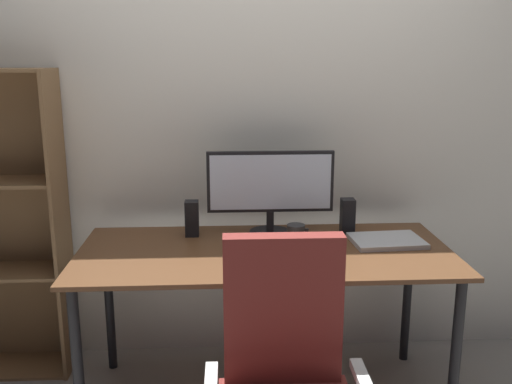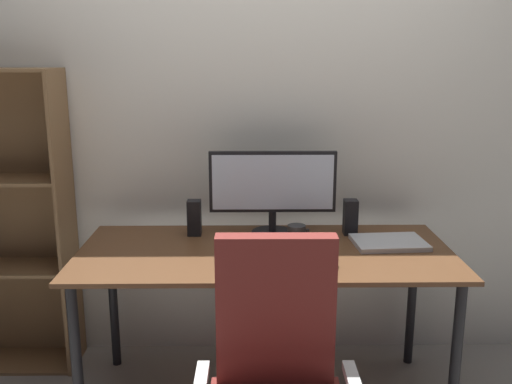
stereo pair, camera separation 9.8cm
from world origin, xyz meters
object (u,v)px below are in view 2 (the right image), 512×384
Objects in this scene: monitor at (273,186)px; mouse at (329,266)px; speaker_right at (350,217)px; keyboard at (279,266)px; laptop at (389,242)px; coffee_mug at (297,237)px; desk at (265,266)px; speaker_left at (194,218)px.

mouse is (0.21, -0.47, -0.22)m from monitor.
speaker_right reaches higher than mouse.
laptop is (0.52, 0.28, 0.00)m from keyboard.
keyboard is 0.27m from coffee_mug.
keyboard reaches higher than desk.
coffee_mug is at bearing 11.52° from desk.
desk is 2.75× the size of monitor.
speaker_left is 0.75m from speaker_right.
mouse is at bearing -38.34° from speaker_left.
speaker_right is (-0.15, 0.16, 0.07)m from laptop.
laptop is at bearing 6.45° from desk.
desk is 9.74× the size of speaker_left.
keyboard is 0.91× the size of laptop.
monitor is 1.88× the size of laptop.
speaker_right is (0.37, -0.01, -0.15)m from monitor.
laptop is at bearing -17.93° from monitor.
monitor is at bearing 79.89° from desk.
coffee_mug is 0.51m from speaker_left.
speaker_right is at bearing 86.05° from mouse.
coffee_mug is (-0.11, 0.27, 0.04)m from mouse.
keyboard is at bearing -110.19° from coffee_mug.
keyboard is at bearing -49.41° from speaker_left.
laptop is (0.31, 0.30, -0.01)m from mouse.
mouse is 0.56× the size of speaker_right.
keyboard is at bearing -129.35° from speaker_right.
speaker_right is (0.16, 0.46, 0.07)m from mouse.
keyboard is 0.58m from speaker_right.
laptop is 1.88× the size of speaker_left.
speaker_left is (-0.38, 0.45, 0.08)m from keyboard.
monitor is 0.29m from coffee_mug.
speaker_right reaches higher than keyboard.
monitor reaches higher than speaker_right.
monitor is 0.56m from mouse.
mouse is 0.30× the size of laptop.
desk is 0.50m from speaker_right.
monitor reaches higher than mouse.
desk is 17.25× the size of mouse.
speaker_right reaches higher than laptop.
desk is at bearing -100.11° from monitor.
desk is at bearing -177.83° from laptop.
mouse is at bearing -65.89° from monitor.
mouse is (0.20, -0.02, 0.01)m from keyboard.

